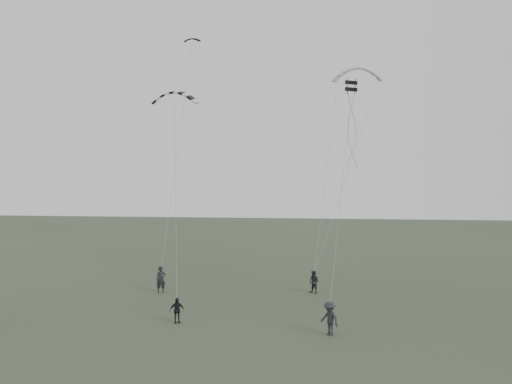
# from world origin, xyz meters

# --- Properties ---
(ground) EXTENTS (140.00, 140.00, 0.00)m
(ground) POSITION_xyz_m (0.00, 0.00, 0.00)
(ground) COLOR #35432D
(ground) RESTS_ON ground
(flyer_left) EXTENTS (0.85, 0.72, 1.96)m
(flyer_left) POSITION_xyz_m (-5.64, 5.55, 0.98)
(flyer_left) COLOR black
(flyer_left) RESTS_ON ground
(flyer_right) EXTENTS (1.03, 0.98, 1.68)m
(flyer_right) POSITION_xyz_m (5.66, 6.61, 0.84)
(flyer_right) COLOR #25262B
(flyer_right) RESTS_ON ground
(flyer_center) EXTENTS (0.95, 0.71, 1.49)m
(flyer_center) POSITION_xyz_m (-2.42, -1.69, 0.75)
(flyer_center) COLOR black
(flyer_center) RESTS_ON ground
(flyer_far) EXTENTS (1.33, 1.33, 1.85)m
(flyer_far) POSITION_xyz_m (6.48, -2.95, 0.92)
(flyer_far) COLOR #27272C
(flyer_far) RESTS_ON ground
(kite_dark_small) EXTENTS (1.42, 0.66, 0.58)m
(kite_dark_small) POSITION_xyz_m (-4.62, 11.34, 20.22)
(kite_dark_small) COLOR black
(kite_dark_small) RESTS_ON flyer_left
(kite_pale_large) EXTENTS (4.20, 1.65, 1.86)m
(kite_pale_large) POSITION_xyz_m (9.20, 12.09, 17.57)
(kite_pale_large) COLOR #ABAEB0
(kite_pale_large) RESTS_ON flyer_right
(kite_striped) EXTENTS (3.35, 1.20, 1.44)m
(kite_striped) POSITION_xyz_m (-4.33, 4.87, 14.67)
(kite_striped) COLOR black
(kite_striped) RESTS_ON flyer_center
(kite_box) EXTENTS (0.87, 0.92, 0.80)m
(kite_box) POSITION_xyz_m (8.02, 3.22, 14.59)
(kite_box) COLOR black
(kite_box) RESTS_ON flyer_far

